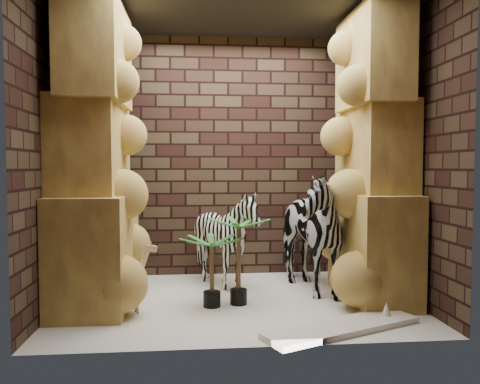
{
  "coord_description": "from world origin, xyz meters",
  "views": [
    {
      "loc": [
        -0.41,
        -4.74,
        1.37
      ],
      "look_at": [
        0.05,
        0.15,
        1.11
      ],
      "focal_mm": 35.36,
      "sensor_mm": 36.0,
      "label": 1
    }
  ],
  "objects": [
    {
      "name": "floor",
      "position": [
        0.0,
        0.0,
        0.0
      ],
      "size": [
        3.5,
        3.5,
        0.0
      ],
      "primitive_type": "plane",
      "color": "silver",
      "rests_on": "ground"
    },
    {
      "name": "wall_left",
      "position": [
        -1.75,
        0.0,
        1.5
      ],
      "size": [
        0.0,
        3.0,
        3.0
      ],
      "primitive_type": "plane",
      "rotation": [
        1.57,
        0.0,
        1.57
      ],
      "color": "black",
      "rests_on": "ground"
    },
    {
      "name": "rock_pillar_left",
      "position": [
        -1.4,
        0.0,
        1.5
      ],
      "size": [
        0.68,
        1.3,
        3.0
      ],
      "primitive_type": null,
      "color": "#E3CA56",
      "rests_on": "floor"
    },
    {
      "name": "wall_right",
      "position": [
        1.75,
        0.0,
        1.5
      ],
      "size": [
        0.0,
        3.0,
        3.0
      ],
      "primitive_type": "plane",
      "rotation": [
        1.57,
        0.0,
        -1.57
      ],
      "color": "black",
      "rests_on": "ground"
    },
    {
      "name": "palm_back",
      "position": [
        -0.26,
        -0.17,
        0.35
      ],
      "size": [
        0.36,
        0.36,
        0.7
      ],
      "primitive_type": null,
      "color": "#236A27",
      "rests_on": "floor"
    },
    {
      "name": "palm_front",
      "position": [
        0.01,
        -0.11,
        0.44
      ],
      "size": [
        0.36,
        0.36,
        0.88
      ],
      "primitive_type": null,
      "color": "#236A27",
      "rests_on": "floor"
    },
    {
      "name": "wall_front",
      "position": [
        0.0,
        -1.25,
        1.5
      ],
      "size": [
        3.5,
        0.0,
        3.5
      ],
      "primitive_type": "plane",
      "rotation": [
        -1.57,
        0.0,
        0.0
      ],
      "color": "black",
      "rests_on": "ground"
    },
    {
      "name": "zebra_left",
      "position": [
        -0.07,
        0.55,
        0.5
      ],
      "size": [
        1.12,
        1.28,
        1.0
      ],
      "primitive_type": "imported",
      "rotation": [
        0.0,
        0.0,
        -0.23
      ],
      "color": "white",
      "rests_on": "floor"
    },
    {
      "name": "zebra_right",
      "position": [
        0.75,
        0.33,
        0.77
      ],
      "size": [
        0.97,
        1.42,
        1.53
      ],
      "primitive_type": "imported",
      "rotation": [
        0.0,
        0.0,
        0.23
      ],
      "color": "white",
      "rests_on": "floor"
    },
    {
      "name": "ceiling",
      "position": [
        0.0,
        0.0,
        3.0
      ],
      "size": [
        3.5,
        3.5,
        0.0
      ],
      "primitive_type": "plane",
      "rotation": [
        3.14,
        0.0,
        0.0
      ],
      "color": "black",
      "rests_on": "ground"
    },
    {
      "name": "rock_pillar_right",
      "position": [
        1.42,
        0.0,
        1.5
      ],
      "size": [
        0.58,
        1.25,
        3.0
      ],
      "primitive_type": null,
      "color": "#E3CA56",
      "rests_on": "floor"
    },
    {
      "name": "giraffe_toy",
      "position": [
        -1.05,
        -0.34,
        0.34
      ],
      "size": [
        0.37,
        0.24,
        0.68
      ],
      "primitive_type": null,
      "rotation": [
        0.0,
        0.0,
        0.39
      ],
      "color": "beige",
      "rests_on": "floor"
    },
    {
      "name": "surfboard",
      "position": [
        0.81,
        -0.95,
        0.03
      ],
      "size": [
        1.46,
        0.9,
        0.05
      ],
      "primitive_type": "cube",
      "rotation": [
        0.0,
        0.0,
        0.41
      ],
      "color": "white",
      "rests_on": "floor"
    },
    {
      "name": "wall_back",
      "position": [
        0.0,
        1.25,
        1.5
      ],
      "size": [
        3.5,
        0.0,
        3.5
      ],
      "primitive_type": "plane",
      "rotation": [
        1.57,
        0.0,
        0.0
      ],
      "color": "black",
      "rests_on": "ground"
    }
  ]
}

